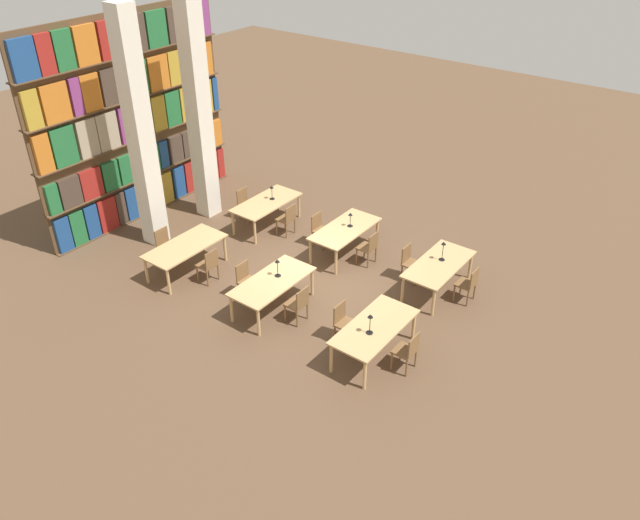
% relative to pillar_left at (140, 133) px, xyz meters
% --- Properties ---
extents(ground_plane, '(40.00, 40.00, 0.00)m').
position_rel_pillar_left_xyz_m(ground_plane, '(0.97, -4.46, -3.00)').
color(ground_plane, brown).
extents(bookshelf_bank, '(6.13, 0.35, 5.50)m').
position_rel_pillar_left_xyz_m(bookshelf_bank, '(0.97, 1.46, -0.31)').
color(bookshelf_bank, brown).
rests_on(bookshelf_bank, ground_plane).
extents(pillar_left, '(0.50, 0.50, 6.00)m').
position_rel_pillar_left_xyz_m(pillar_left, '(0.00, 0.00, 0.00)').
color(pillar_left, silver).
rests_on(pillar_left, ground_plane).
extents(pillar_center, '(0.50, 0.50, 6.00)m').
position_rel_pillar_left_xyz_m(pillar_center, '(1.94, 0.00, 0.00)').
color(pillar_center, silver).
rests_on(pillar_center, ground_plane).
extents(reading_table_0, '(2.01, 0.94, 0.75)m').
position_rel_pillar_left_xyz_m(reading_table_0, '(-0.42, -7.14, -2.33)').
color(reading_table_0, tan).
rests_on(reading_table_0, ground_plane).
extents(chair_0, '(0.42, 0.40, 0.89)m').
position_rel_pillar_left_xyz_m(chair_0, '(-0.39, -7.89, -2.52)').
color(chair_0, brown).
rests_on(chair_0, ground_plane).
extents(chair_1, '(0.42, 0.40, 0.89)m').
position_rel_pillar_left_xyz_m(chair_1, '(-0.39, -6.38, -2.52)').
color(chair_1, brown).
rests_on(chair_1, ground_plane).
extents(desk_lamp_0, '(0.14, 0.14, 0.46)m').
position_rel_pillar_left_xyz_m(desk_lamp_0, '(-0.67, -7.17, -1.95)').
color(desk_lamp_0, black).
rests_on(desk_lamp_0, reading_table_0).
extents(reading_table_1, '(2.01, 0.94, 0.75)m').
position_rel_pillar_left_xyz_m(reading_table_1, '(2.41, -7.08, -2.33)').
color(reading_table_1, tan).
rests_on(reading_table_1, ground_plane).
extents(chair_2, '(0.42, 0.40, 0.89)m').
position_rel_pillar_left_xyz_m(chair_2, '(2.44, -7.83, -2.52)').
color(chair_2, brown).
rests_on(chair_2, ground_plane).
extents(chair_3, '(0.42, 0.40, 0.89)m').
position_rel_pillar_left_xyz_m(chair_3, '(2.44, -6.32, -2.52)').
color(chair_3, brown).
rests_on(chair_3, ground_plane).
extents(desk_lamp_1, '(0.14, 0.14, 0.49)m').
position_rel_pillar_left_xyz_m(desk_lamp_1, '(2.58, -7.05, -1.93)').
color(desk_lamp_1, black).
rests_on(desk_lamp_1, reading_table_1).
extents(reading_table_2, '(2.01, 0.94, 0.75)m').
position_rel_pillar_left_xyz_m(reading_table_2, '(-0.43, -4.46, -2.33)').
color(reading_table_2, tan).
rests_on(reading_table_2, ground_plane).
extents(chair_4, '(0.42, 0.40, 0.89)m').
position_rel_pillar_left_xyz_m(chair_4, '(-0.47, -5.22, -2.52)').
color(chair_4, brown).
rests_on(chair_4, ground_plane).
extents(chair_5, '(0.42, 0.40, 0.89)m').
position_rel_pillar_left_xyz_m(chair_5, '(-0.47, -3.71, -2.52)').
color(chair_5, brown).
rests_on(chair_5, ground_plane).
extents(desk_lamp_2, '(0.14, 0.14, 0.44)m').
position_rel_pillar_left_xyz_m(desk_lamp_2, '(-0.21, -4.44, -1.96)').
color(desk_lamp_2, black).
rests_on(desk_lamp_2, reading_table_2).
extents(reading_table_3, '(2.01, 0.94, 0.75)m').
position_rel_pillar_left_xyz_m(reading_table_3, '(2.46, -4.40, -2.33)').
color(reading_table_3, tan).
rests_on(reading_table_3, ground_plane).
extents(chair_6, '(0.42, 0.40, 0.89)m').
position_rel_pillar_left_xyz_m(chair_6, '(2.41, -5.16, -2.52)').
color(chair_6, brown).
rests_on(chair_6, ground_plane).
extents(chair_7, '(0.42, 0.40, 0.89)m').
position_rel_pillar_left_xyz_m(chair_7, '(2.41, -3.64, -2.52)').
color(chair_7, brown).
rests_on(chair_7, ground_plane).
extents(desk_lamp_3, '(0.14, 0.14, 0.39)m').
position_rel_pillar_left_xyz_m(desk_lamp_3, '(2.61, -4.45, -2.00)').
color(desk_lamp_3, black).
rests_on(desk_lamp_3, reading_table_3).
extents(reading_table_4, '(2.01, 0.94, 0.75)m').
position_rel_pillar_left_xyz_m(reading_table_4, '(-0.55, -1.80, -2.33)').
color(reading_table_4, tan).
rests_on(reading_table_4, ground_plane).
extents(chair_8, '(0.42, 0.40, 0.89)m').
position_rel_pillar_left_xyz_m(chair_8, '(-0.53, -2.55, -2.52)').
color(chair_8, brown).
rests_on(chair_8, ground_plane).
extents(chair_9, '(0.42, 0.40, 0.89)m').
position_rel_pillar_left_xyz_m(chair_9, '(-0.53, -1.04, -2.52)').
color(chair_9, brown).
rests_on(chair_9, ground_plane).
extents(reading_table_5, '(2.01, 0.94, 0.75)m').
position_rel_pillar_left_xyz_m(reading_table_5, '(2.36, -1.85, -2.33)').
color(reading_table_5, tan).
rests_on(reading_table_5, ground_plane).
extents(chair_10, '(0.42, 0.40, 0.89)m').
position_rel_pillar_left_xyz_m(chair_10, '(2.33, -2.61, -2.52)').
color(chair_10, brown).
rests_on(chair_10, ground_plane).
extents(chair_11, '(0.42, 0.40, 0.89)m').
position_rel_pillar_left_xyz_m(chair_11, '(2.33, -1.10, -2.52)').
color(chair_11, brown).
rests_on(chair_11, ground_plane).
extents(desk_lamp_4, '(0.14, 0.14, 0.40)m').
position_rel_pillar_left_xyz_m(desk_lamp_4, '(2.58, -1.88, -1.99)').
color(desk_lamp_4, black).
rests_on(desk_lamp_4, reading_table_5).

